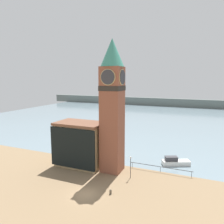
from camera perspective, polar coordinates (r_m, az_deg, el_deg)
name	(u,v)px	position (r m, az deg, el deg)	size (l,w,h in m)	color
ground_plane	(85,194)	(36.00, -6.96, -20.55)	(160.00, 160.00, 0.00)	#846B4C
water	(166,117)	(102.63, 13.84, -1.31)	(160.00, 120.00, 0.00)	gray
far_shoreline	(177,103)	(141.55, 16.54, 2.34)	(180.00, 3.00, 5.00)	slate
pier_railing	(160,167)	(43.50, 12.55, -13.90)	(11.74, 0.08, 1.09)	#333338
clock_tower	(112,103)	(40.21, 0.06, 2.32)	(4.28, 4.28, 24.62)	brown
pier_building	(80,144)	(45.02, -8.36, -8.23)	(9.70, 6.10, 8.92)	tan
boat_near	(175,162)	(47.58, 16.11, -12.39)	(5.81, 4.00, 1.81)	silver
mooring_bollard_near	(111,192)	(35.61, -0.39, -20.07)	(0.36, 0.36, 0.76)	brown
lamp_post	(131,163)	(39.67, 4.87, -13.15)	(0.32, 0.32, 4.00)	black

